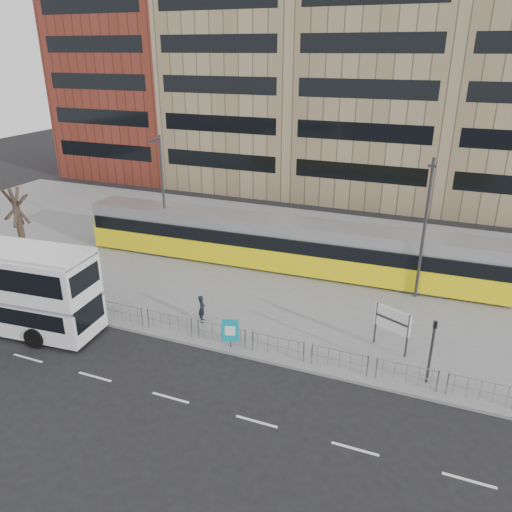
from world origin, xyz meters
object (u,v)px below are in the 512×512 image
at_px(pedestrian, 202,309).
at_px(lamp_post_east, 425,225).
at_px(ad_panel, 230,331).
at_px(traffic_light_west, 39,273).
at_px(bare_tree, 12,185).
at_px(lamp_post_west, 163,191).
at_px(traffic_light_east, 432,344).
at_px(station_sign, 392,322).
at_px(tram, 283,244).

xyz_separation_m(pedestrian, lamp_post_east, (10.52, 7.36, 3.79)).
height_order(ad_panel, traffic_light_west, traffic_light_west).
height_order(pedestrian, lamp_post_east, lamp_post_east).
xyz_separation_m(lamp_post_east, bare_tree, (-25.58, -4.80, 1.02)).
height_order(traffic_light_west, bare_tree, bare_tree).
bearing_deg(lamp_post_west, traffic_light_west, -104.36).
bearing_deg(pedestrian, lamp_post_west, 18.86).
distance_m(traffic_light_west, traffic_light_east, 21.33).
xyz_separation_m(pedestrian, lamp_post_west, (-7.05, 7.96, 3.84)).
distance_m(station_sign, pedestrian, 9.96).
distance_m(pedestrian, traffic_light_east, 11.92).
relative_size(station_sign, lamp_post_east, 0.27).
relative_size(ad_panel, traffic_light_east, 0.50).
bearing_deg(traffic_light_east, traffic_light_west, 165.85).
bearing_deg(lamp_post_west, ad_panel, -45.48).
bearing_deg(lamp_post_west, traffic_light_east, -25.58).
height_order(station_sign, ad_panel, station_sign).
height_order(ad_panel, lamp_post_east, lamp_post_east).
distance_m(ad_panel, lamp_post_east, 12.68).
height_order(pedestrian, lamp_post_west, lamp_post_west).
distance_m(lamp_post_east, bare_tree, 26.04).
height_order(lamp_post_west, lamp_post_east, lamp_post_west).
relative_size(tram, ad_panel, 18.26).
distance_m(lamp_post_west, bare_tree, 9.71).
xyz_separation_m(ad_panel, pedestrian, (-2.50, 1.75, -0.14)).
relative_size(traffic_light_west, lamp_post_east, 0.37).
height_order(traffic_light_west, traffic_light_east, same).
distance_m(traffic_light_east, bare_tree, 27.35).
bearing_deg(tram, station_sign, -44.83).
xyz_separation_m(tram, station_sign, (8.23, -7.65, -0.12)).
height_order(tram, lamp_post_east, lamp_post_east).
height_order(ad_panel, pedestrian, ad_panel).
bearing_deg(station_sign, lamp_post_east, 108.80).
bearing_deg(lamp_post_west, pedestrian, -48.48).
bearing_deg(traffic_light_east, station_sign, 117.63).
bearing_deg(ad_panel, pedestrian, 127.99).
bearing_deg(bare_tree, tram, 19.97).
bearing_deg(ad_panel, tram, 77.60).
bearing_deg(bare_tree, traffic_light_east, -7.69).
relative_size(traffic_light_west, traffic_light_east, 1.00).
height_order(lamp_post_west, bare_tree, lamp_post_west).
bearing_deg(lamp_post_west, bare_tree, -145.98).
xyz_separation_m(station_sign, lamp_post_east, (0.64, 6.38, 3.01)).
height_order(lamp_post_east, bare_tree, lamp_post_east).
xyz_separation_m(tram, ad_panel, (0.84, -10.38, -0.77)).
relative_size(pedestrian, traffic_light_west, 0.50).
bearing_deg(station_sign, traffic_light_east, -22.14).
relative_size(traffic_light_east, lamp_post_east, 0.37).
xyz_separation_m(tram, bare_tree, (-16.71, -6.07, 3.91)).
xyz_separation_m(pedestrian, traffic_light_east, (11.81, -1.07, 1.20)).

